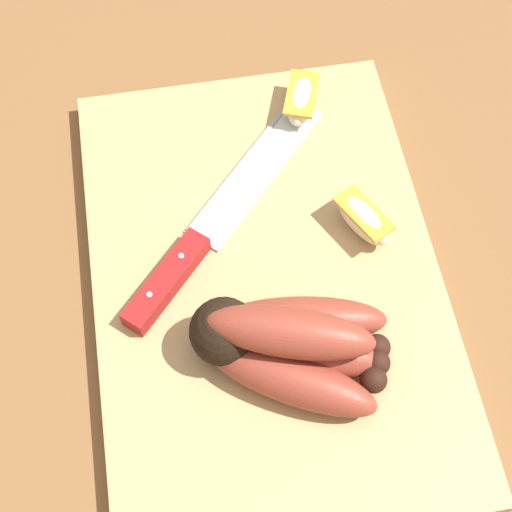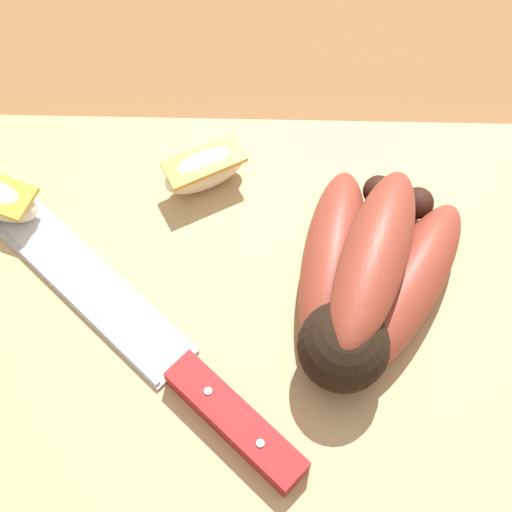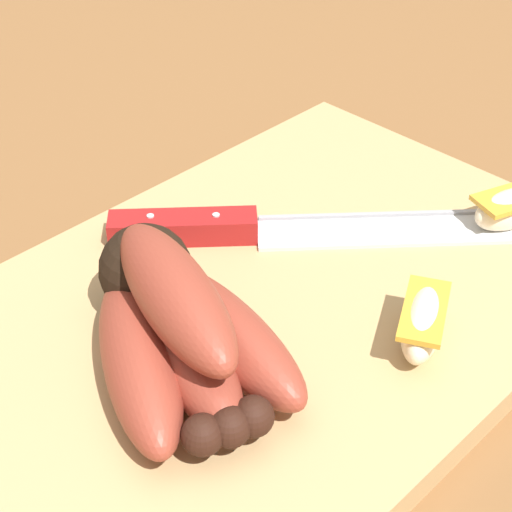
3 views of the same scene
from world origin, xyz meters
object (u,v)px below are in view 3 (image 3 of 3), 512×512
at_px(apple_wedge_middle, 423,323).
at_px(apple_wedge_near, 512,208).
at_px(chefs_knife, 255,228).
at_px(banana_bunch, 176,325).

bearing_deg(apple_wedge_middle, apple_wedge_near, -169.28).
height_order(apple_wedge_near, apple_wedge_middle, apple_wedge_middle).
relative_size(chefs_knife, apple_wedge_near, 3.47).
distance_m(chefs_knife, apple_wedge_middle, 0.14).
relative_size(banana_bunch, apple_wedge_near, 2.50).
xyz_separation_m(banana_bunch, apple_wedge_near, (-0.25, 0.06, -0.01)).
relative_size(banana_bunch, apple_wedge_middle, 2.53).
xyz_separation_m(chefs_knife, apple_wedge_near, (-0.13, 0.12, 0.01)).
bearing_deg(apple_wedge_middle, banana_bunch, -39.49).
xyz_separation_m(banana_bunch, apple_wedge_middle, (-0.11, 0.09, -0.01)).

